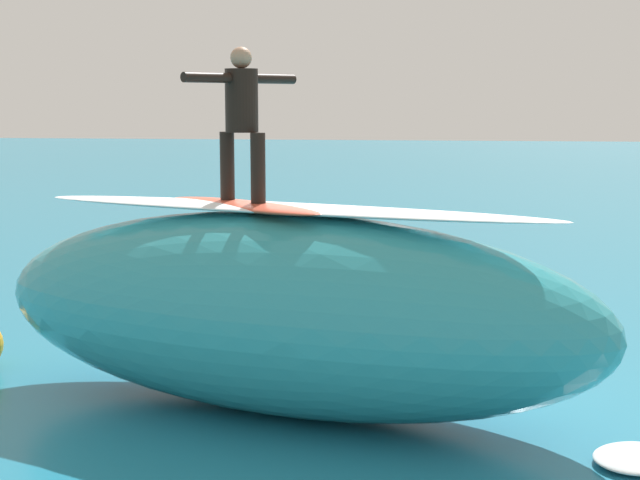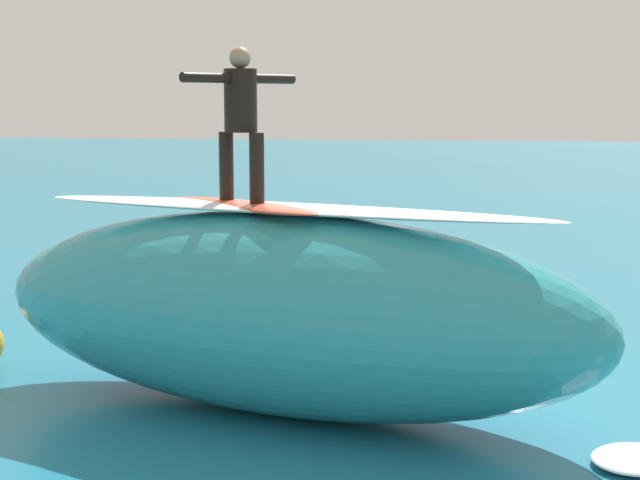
{
  "view_description": "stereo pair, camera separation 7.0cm",
  "coord_description": "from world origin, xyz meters",
  "px_view_note": "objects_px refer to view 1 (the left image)",
  "views": [
    {
      "loc": [
        -1.32,
        10.64,
        3.03
      ],
      "look_at": [
        0.19,
        -0.16,
        1.42
      ],
      "focal_mm": 53.8,
      "sensor_mm": 36.0,
      "label": 1
    },
    {
      "loc": [
        -1.39,
        10.63,
        3.03
      ],
      "look_at": [
        0.19,
        -0.16,
        1.42
      ],
      "focal_mm": 53.8,
      "sensor_mm": 36.0,
      "label": 2
    }
  ],
  "objects_px": {
    "surfer_riding": "(242,112)",
    "surfboard_paddling": "(376,323)",
    "surfer_paddling": "(376,309)",
    "surfboard_riding": "(243,206)"
  },
  "relations": [
    {
      "from": "surfer_riding",
      "to": "surfboard_paddling",
      "type": "bearing_deg",
      "value": -70.83
    },
    {
      "from": "surfer_riding",
      "to": "surfer_paddling",
      "type": "relative_size",
      "value": 0.92
    },
    {
      "from": "surfer_riding",
      "to": "surfboard_riding",
      "type": "bearing_deg",
      "value": 35.56
    },
    {
      "from": "surfer_paddling",
      "to": "surfer_riding",
      "type": "bearing_deg",
      "value": -21.58
    },
    {
      "from": "surfer_riding",
      "to": "surfer_paddling",
      "type": "bearing_deg",
      "value": -70.13
    },
    {
      "from": "surfboard_paddling",
      "to": "surfboard_riding",
      "type": "bearing_deg",
      "value": -22.28
    },
    {
      "from": "surfboard_riding",
      "to": "surfboard_paddling",
      "type": "bearing_deg",
      "value": -70.83
    },
    {
      "from": "surfboard_paddling",
      "to": "surfer_paddling",
      "type": "bearing_deg",
      "value": 180.0
    },
    {
      "from": "surfboard_riding",
      "to": "surfboard_paddling",
      "type": "height_order",
      "value": "surfboard_riding"
    },
    {
      "from": "surfer_paddling",
      "to": "surfboard_riding",
      "type": "bearing_deg",
      "value": -21.58
    }
  ]
}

